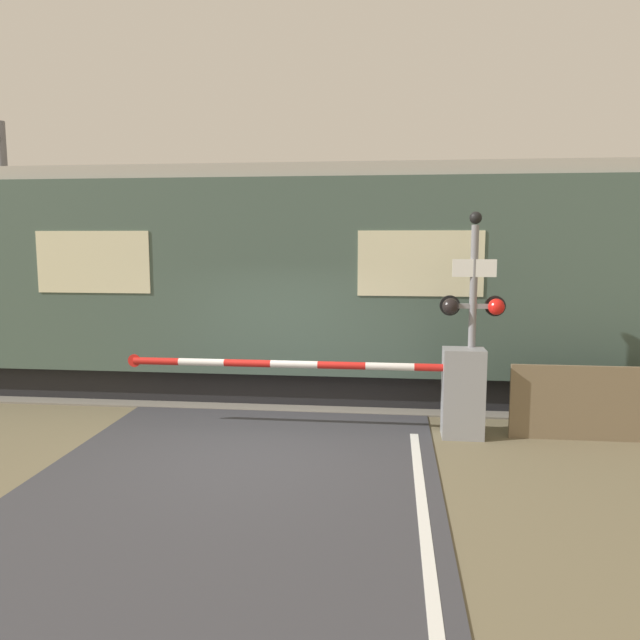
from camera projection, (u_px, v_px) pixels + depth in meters
The scene contains 7 objects.
ground_plane at pixel (253, 452), 8.55m from camera, with size 80.00×80.00×0.00m, color #6B6047.
track_bed at pixel (294, 388), 12.09m from camera, with size 36.00×3.20×0.13m.
train at pixel (416, 281), 11.56m from camera, with size 20.29×2.88×4.16m.
crossing_barrier at pixel (437, 388), 9.18m from camera, with size 5.42×0.44×1.32m.
signal_post at pixel (473, 310), 9.14m from camera, with size 0.96×0.26×3.30m.
catenary_pole at pixel (6, 238), 14.36m from camera, with size 0.20×1.90×5.55m.
roadside_fence at pixel (626, 404), 8.94m from camera, with size 3.24×0.06×1.10m.
Camera 1 is at (1.86, -8.09, 2.91)m, focal length 35.00 mm.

